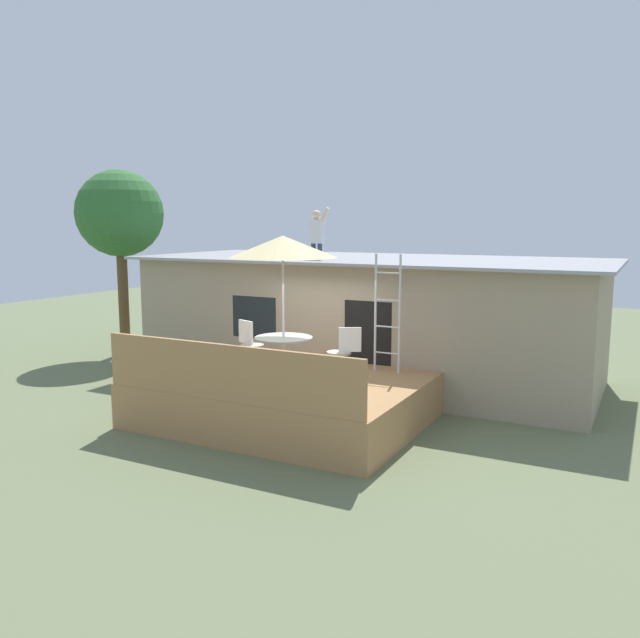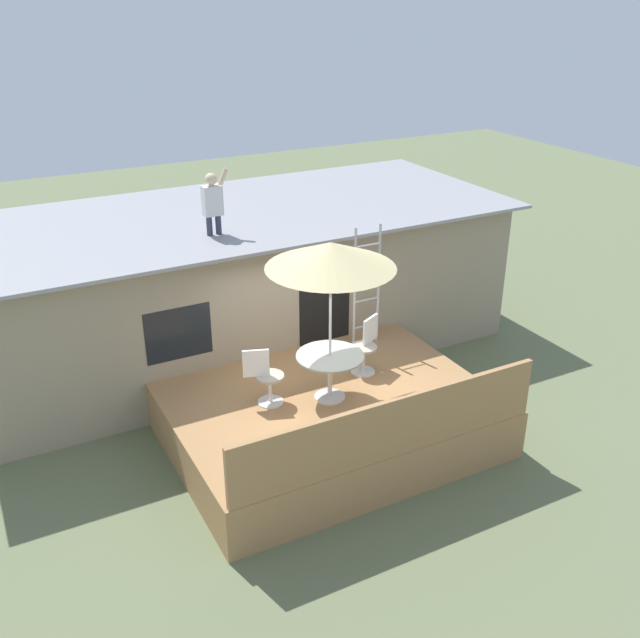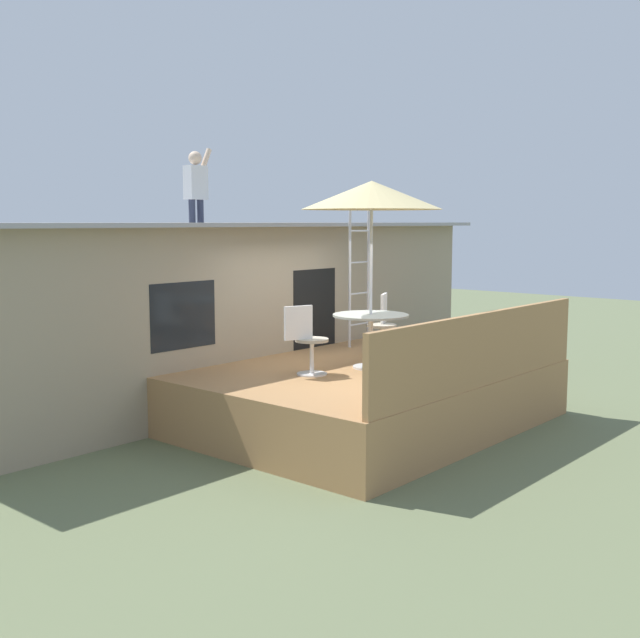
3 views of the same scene
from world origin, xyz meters
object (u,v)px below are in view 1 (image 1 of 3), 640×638
(patio_umbrella, at_px, (283,247))
(person_figure, at_px, (317,231))
(patio_chair_right, at_px, (343,353))
(backyard_tree, at_px, (120,215))
(patio_chair_left, at_px, (250,345))
(patio_table, at_px, (283,346))
(step_ladder, at_px, (387,313))

(patio_umbrella, distance_m, person_figure, 2.81)
(patio_umbrella, xyz_separation_m, patio_chair_right, (0.94, 0.49, -1.89))
(patio_umbrella, height_order, patio_chair_right, patio_umbrella)
(person_figure, relative_size, backyard_tree, 0.22)
(patio_umbrella, height_order, person_figure, person_figure)
(patio_chair_left, height_order, patio_chair_right, same)
(patio_table, relative_size, backyard_tree, 0.21)
(patio_table, distance_m, patio_chair_right, 1.07)
(patio_table, height_order, patio_chair_right, patio_chair_right)
(patio_table, height_order, backyard_tree, backyard_tree)
(patio_umbrella, relative_size, backyard_tree, 0.51)
(patio_umbrella, bearing_deg, patio_chair_right, 27.52)
(patio_chair_right, bearing_deg, person_figure, -80.04)
(step_ladder, bearing_deg, patio_chair_right, -120.96)
(backyard_tree, bearing_deg, patio_table, -24.75)
(patio_umbrella, relative_size, step_ladder, 1.15)
(patio_chair_left, xyz_separation_m, patio_chair_right, (1.88, 0.16, 0.00))
(patio_table, height_order, person_figure, person_figure)
(patio_table, distance_m, backyard_tree, 8.07)
(backyard_tree, bearing_deg, step_ladder, -12.62)
(person_figure, height_order, patio_chair_left, person_figure)
(patio_chair_right, relative_size, backyard_tree, 0.18)
(patio_umbrella, xyz_separation_m, patio_chair_left, (-0.94, 0.33, -1.89))
(patio_table, distance_m, patio_umbrella, 1.76)
(patio_table, xyz_separation_m, backyard_tree, (-7.00, 3.23, 2.39))
(step_ladder, distance_m, patio_chair_left, 2.67)
(step_ladder, xyz_separation_m, backyard_tree, (-8.45, 1.89, 1.88))
(patio_table, relative_size, patio_umbrella, 0.41)
(patio_table, height_order, patio_chair_left, patio_chair_left)
(patio_umbrella, relative_size, patio_chair_right, 2.76)
(patio_table, distance_m, person_figure, 3.45)
(person_figure, distance_m, patio_chair_right, 3.51)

